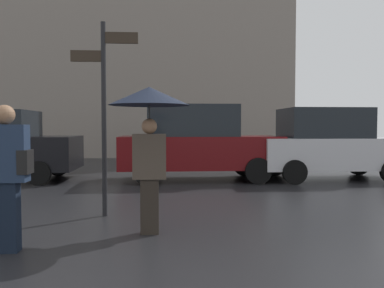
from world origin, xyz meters
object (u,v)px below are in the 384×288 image
Objects in this scene: parked_car_right at (328,144)px; street_signpost at (104,100)px; pedestrian_with_bag at (7,169)px; parked_car_distant at (198,143)px; pedestrian_with_umbrella at (149,114)px.

parked_car_right is 1.27× the size of street_signpost.
street_signpost is (0.86, 1.81, 0.93)m from pedestrian_with_bag.
pedestrian_with_bag is 0.40× the size of parked_car_distant.
parked_car_distant reaches higher than pedestrian_with_bag.
parked_car_distant is at bearing -64.20° from pedestrian_with_umbrella.
street_signpost reaches higher than pedestrian_with_bag.
parked_car_right reaches higher than pedestrian_with_bag.
pedestrian_with_bag is 0.43× the size of parked_car_right.
parked_car_right is at bearing -59.46° from pedestrian_with_bag.
parked_car_right is 0.92× the size of parked_car_distant.
street_signpost is at bearing -146.93° from parked_car_right.
pedestrian_with_umbrella is at bearing -135.77° from parked_car_right.
pedestrian_with_umbrella is at bearing -79.89° from pedestrian_with_bag.
pedestrian_with_umbrella is 0.46× the size of parked_car_distant.
pedestrian_with_umbrella is at bearing -55.93° from street_signpost.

